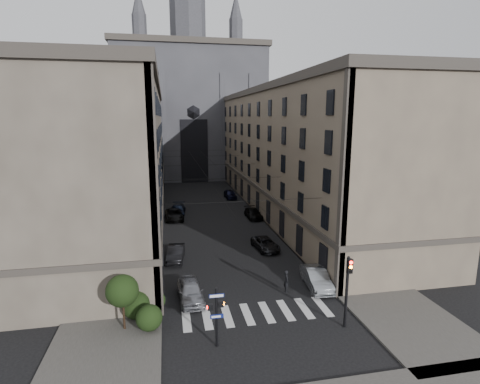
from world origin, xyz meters
TOP-DOWN VIEW (x-y plane):
  - ground at (0.00, 0.00)m, footprint 260.00×260.00m
  - sidewalk_left at (-10.50, 36.00)m, footprint 7.00×80.00m
  - sidewalk_right at (10.50, 36.00)m, footprint 7.00×80.00m
  - zebra_crossing at (0.00, 5.00)m, footprint 11.00×3.20m
  - building_left at (-13.44, 36.00)m, footprint 13.60×60.60m
  - building_right at (13.44, 36.00)m, footprint 13.60×60.60m
  - gothic_tower at (0.00, 74.96)m, footprint 35.00×23.00m
  - pedestrian_signal_left at (-3.51, 1.50)m, footprint 1.02×0.38m
  - traffic_light_right at (5.60, 1.92)m, footprint 0.34×0.50m
  - shrub_cluster at (-8.72, 5.01)m, footprint 3.90×4.40m
  - tram_wires at (0.00, 35.63)m, footprint 14.00×60.00m
  - car_left_near at (-4.75, 8.00)m, footprint 2.17×4.85m
  - car_left_midnear at (-5.66, 16.93)m, footprint 2.12×4.72m
  - car_left_midfar at (-5.42, 32.68)m, footprint 2.68×5.49m
  - car_left_far at (-4.85, 35.20)m, footprint 2.70×5.52m
  - car_right_near at (6.07, 8.26)m, footprint 2.19×5.12m
  - car_right_midnear at (4.20, 18.20)m, footprint 2.66×4.88m
  - car_right_midfar at (5.88, 31.32)m, footprint 2.07×4.84m
  - car_right_far at (4.88, 45.28)m, footprint 1.95×4.65m
  - pedestrian at (3.29, 8.00)m, footprint 0.53×0.73m

SIDE VIEW (x-z plane):
  - ground at x=0.00m, z-range 0.00..0.00m
  - zebra_crossing at x=0.00m, z-range 0.00..0.01m
  - sidewalk_left at x=-10.50m, z-range 0.00..0.15m
  - sidewalk_right at x=10.50m, z-range 0.00..0.15m
  - car_right_midnear at x=4.20m, z-range 0.00..1.30m
  - car_right_midfar at x=5.88m, z-range 0.00..1.39m
  - car_left_midfar at x=-5.42m, z-range 0.00..1.50m
  - car_left_midnear at x=-5.66m, z-range 0.00..1.50m
  - car_left_far at x=-4.85m, z-range 0.00..1.55m
  - car_right_far at x=4.88m, z-range 0.00..1.57m
  - car_left_near at x=-4.75m, z-range 0.00..1.62m
  - car_right_near at x=6.07m, z-range 0.00..1.64m
  - pedestrian at x=3.29m, z-range 0.00..1.88m
  - shrub_cluster at x=-8.72m, z-range -0.15..3.75m
  - pedestrian_signal_left at x=-3.51m, z-range 0.32..4.32m
  - traffic_light_right at x=5.60m, z-range 0.69..5.89m
  - tram_wires at x=0.00m, z-range 7.03..7.46m
  - building_left at x=-13.44m, z-range -0.08..18.77m
  - building_right at x=13.44m, z-range -0.08..18.77m
  - gothic_tower at x=0.00m, z-range -11.20..46.80m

